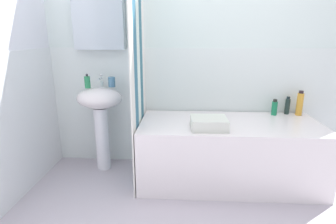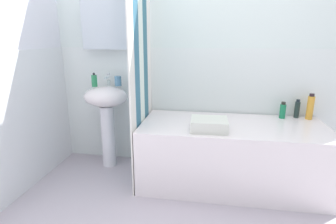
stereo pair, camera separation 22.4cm
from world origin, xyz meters
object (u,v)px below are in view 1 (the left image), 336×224
(toothbrush_cup, at_px, (112,82))
(shampoo_bottle, at_px, (274,108))
(lotion_bottle, at_px, (287,106))
(bathtub, at_px, (228,152))
(soap_dispenser, at_px, (87,82))
(conditioner_bottle, at_px, (300,104))
(towel_folded, at_px, (209,123))
(sink, at_px, (100,110))

(toothbrush_cup, xyz_separation_m, shampoo_bottle, (1.58, 0.03, -0.24))
(toothbrush_cup, relative_size, lotion_bottle, 0.55)
(shampoo_bottle, bearing_deg, bathtub, -150.01)
(lotion_bottle, bearing_deg, soap_dispenser, -175.56)
(conditioner_bottle, bearing_deg, shampoo_bottle, -178.12)
(towel_folded, bearing_deg, conditioner_bottle, 26.75)
(sink, distance_m, bathtub, 1.28)
(soap_dispenser, height_order, toothbrush_cup, soap_dispenser)
(bathtub, bearing_deg, lotion_bottle, 27.28)
(shampoo_bottle, bearing_deg, towel_folded, -146.13)
(sink, height_order, towel_folded, sink)
(towel_folded, bearing_deg, sink, 160.92)
(toothbrush_cup, bearing_deg, conditioner_bottle, 1.20)
(soap_dispenser, bearing_deg, sink, 6.72)
(lotion_bottle, distance_m, shampoo_bottle, 0.14)
(soap_dispenser, distance_m, bathtub, 1.47)
(bathtub, xyz_separation_m, conditioner_bottle, (0.70, 0.27, 0.40))
(conditioner_bottle, height_order, lotion_bottle, conditioner_bottle)
(soap_dispenser, distance_m, toothbrush_cup, 0.23)
(sink, xyz_separation_m, conditioner_bottle, (1.93, 0.10, 0.07))
(toothbrush_cup, bearing_deg, soap_dispenser, -159.98)
(conditioner_bottle, relative_size, towel_folded, 0.81)
(sink, bearing_deg, toothbrush_cup, 30.65)
(toothbrush_cup, distance_m, shampoo_bottle, 1.60)
(bathtub, relative_size, shampoo_bottle, 10.28)
(bathtub, distance_m, conditioner_bottle, 0.85)
(soap_dispenser, distance_m, towel_folded, 1.21)
(sink, relative_size, bathtub, 0.52)
(bathtub, xyz_separation_m, towel_folded, (-0.21, -0.18, 0.33))
(soap_dispenser, height_order, bathtub, soap_dispenser)
(soap_dispenser, relative_size, conditioner_bottle, 0.57)
(bathtub, xyz_separation_m, shampoo_bottle, (0.46, 0.27, 0.36))
(sink, distance_m, toothbrush_cup, 0.30)
(sink, height_order, conditioner_bottle, sink)
(lotion_bottle, xyz_separation_m, towel_folded, (-0.81, -0.49, -0.03))
(lotion_bottle, bearing_deg, toothbrush_cup, -177.59)
(soap_dispenser, relative_size, bathtub, 0.08)
(conditioner_bottle, bearing_deg, towel_folded, -153.25)
(toothbrush_cup, height_order, towel_folded, toothbrush_cup)
(soap_dispenser, bearing_deg, towel_folded, -16.89)
(soap_dispenser, distance_m, shampoo_bottle, 1.81)
(bathtub, bearing_deg, conditioner_bottle, 21.44)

